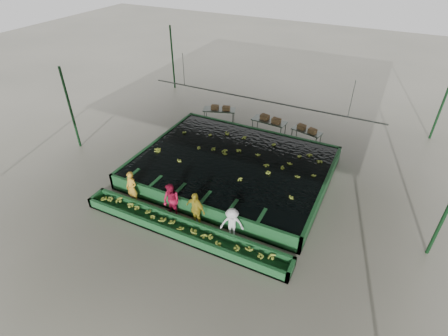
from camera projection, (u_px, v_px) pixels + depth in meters
The scene contains 21 objects.
ground at pixel (220, 189), 18.10m from camera, with size 80.00×80.00×0.00m, color gray.
shed_roof at pixel (219, 99), 15.26m from camera, with size 20.00×22.00×0.04m, color gray.
shed_posts at pixel (219, 148), 16.68m from camera, with size 20.00×22.00×5.00m, color #0F3316, non-canonical shape.
flotation_tank at pixel (232, 167), 18.95m from camera, with size 10.00×8.00×0.90m, color #1D5729, non-canonical shape.
tank_water at pixel (232, 161), 18.72m from camera, with size 9.70×7.70×0.00m, color black.
sorting_trough at pixel (182, 230), 15.30m from camera, with size 10.00×1.00×0.50m, color #1D5729, non-canonical shape.
cableway_rail at pixel (259, 100), 20.08m from camera, with size 0.08×0.08×14.00m, color #59605B.
rail_hanger_left at pixel (184, 70), 21.34m from camera, with size 0.04×0.04×2.00m, color #59605B.
rail_hanger_right at pixel (352, 99), 17.68m from camera, with size 0.04×0.04×2.00m, color #59605B.
worker_a at pixel (132, 188), 16.75m from camera, with size 0.64×0.42×1.74m, color gold.
worker_b at pixel (171, 201), 15.91m from camera, with size 0.87×0.68×1.78m, color #B7163A.
worker_c at pixel (195, 209), 15.44m from camera, with size 1.05×0.44×1.79m, color gold.
worker_d at pixel (232, 224), 14.85m from camera, with size 1.01×0.58×1.56m, color white.
packing_table_left at pixel (219, 116), 24.00m from camera, with size 2.16×0.86×0.98m, color #59605B, non-canonical shape.
packing_table_mid at pixel (269, 127), 22.58m from camera, with size 2.20×0.88×1.00m, color #59605B, non-canonical shape.
packing_table_right at pixel (306, 137), 21.76m from camera, with size 1.84×0.74×0.84m, color #59605B, non-canonical shape.
box_stack_left at pixel (221, 110), 23.66m from camera, with size 1.28×0.35×0.28m, color brown, non-canonical shape.
box_stack_mid at pixel (270, 121), 22.24m from camera, with size 1.38×0.38×0.30m, color brown, non-canonical shape.
box_stack_right at pixel (307, 131), 21.50m from camera, with size 1.26×0.35×0.27m, color brown, non-canonical shape.
floating_bananas at pixel (238, 154), 19.31m from camera, with size 8.32×5.67×0.11m, color #94A833, non-canonical shape.
trough_bananas at pixel (182, 227), 15.22m from camera, with size 8.98×0.60×0.12m, color #94A833, non-canonical shape.
Camera 1 is at (6.55, -12.69, 11.18)m, focal length 28.00 mm.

